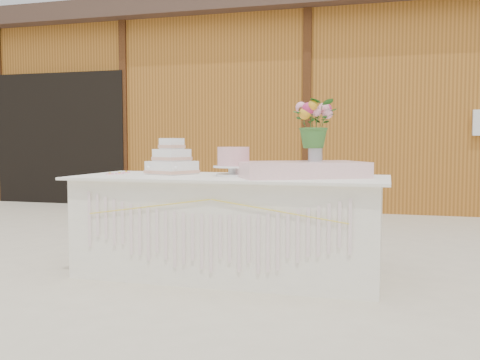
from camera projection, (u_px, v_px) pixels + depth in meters
The scene contains 9 objects.
ground at pixel (230, 274), 4.17m from camera, with size 80.00×80.00×0.00m, color beige.
barn at pixel (323, 107), 9.82m from camera, with size 12.60×4.60×3.30m.
cake_table at pixel (229, 225), 4.14m from camera, with size 2.40×1.00×0.77m.
wedding_cake at pixel (172, 162), 4.37m from camera, with size 0.43×0.43×0.29m.
pink_cake_stand at pixel (233, 160), 4.12m from camera, with size 0.31×0.31×0.23m.
satin_runner at pixel (301, 169), 4.00m from camera, with size 0.92×0.53×0.12m, color #FFCDCD.
flower_vase at pixel (315, 152), 4.04m from camera, with size 0.11×0.11×0.15m, color #B9B9BE.
bouquet at pixel (316, 117), 4.02m from camera, with size 0.33×0.29×0.37m, color #356C2B.
loose_flowers at pixel (123, 173), 4.47m from camera, with size 0.14×0.34×0.02m, color pink, non-canonical shape.
Camera 1 is at (1.18, -3.94, 1.03)m, focal length 40.00 mm.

